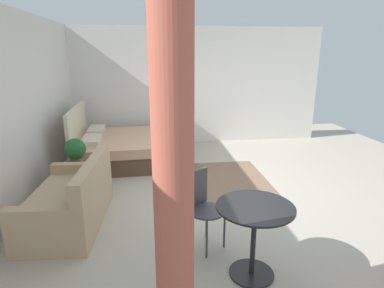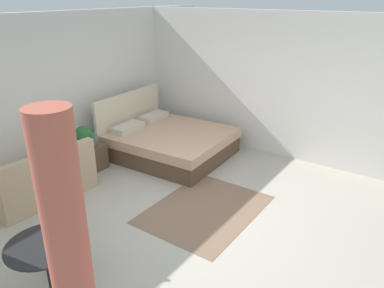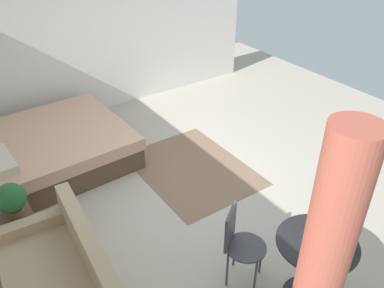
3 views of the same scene
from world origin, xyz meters
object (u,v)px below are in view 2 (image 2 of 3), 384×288
object	(u,v)px
balcony_table	(47,263)
couch	(41,181)
potted_plant	(84,136)
cafe_chair_near_window	(69,221)
bed	(168,141)
nightstand	(90,158)
vase	(94,139)

from	to	relation	value
balcony_table	couch	bearing A→B (deg)	57.81
potted_plant	balcony_table	xyz separation A→B (m)	(-2.24, -2.12, -0.16)
balcony_table	cafe_chair_near_window	xyz separation A→B (m)	(0.58, 0.42, 0.01)
bed	nightstand	xyz separation A→B (m)	(-1.35, 0.74, -0.05)
cafe_chair_near_window	potted_plant	bearing A→B (deg)	45.73
bed	couch	world-z (taller)	bed
couch	cafe_chair_near_window	size ratio (longest dim) A/B	1.80
couch	nightstand	distance (m)	1.10
potted_plant	nightstand	bearing A→B (deg)	16.23
bed	couch	distance (m)	2.51
bed	potted_plant	world-z (taller)	bed
bed	potted_plant	bearing A→B (deg)	153.82
couch	vase	world-z (taller)	couch
potted_plant	balcony_table	size ratio (longest dim) A/B	0.56
bed	potted_plant	size ratio (longest dim) A/B	5.27
nightstand	balcony_table	size ratio (longest dim) A/B	0.72
vase	balcony_table	distance (m)	3.26
vase	cafe_chair_near_window	distance (m)	2.55
couch	cafe_chair_near_window	xyz separation A→B (m)	(-0.68, -1.58, 0.25)
couch	cafe_chair_near_window	bearing A→B (deg)	-113.17
nightstand	cafe_chair_near_window	xyz separation A→B (m)	(-1.76, -1.73, 0.31)
bed	couch	bearing A→B (deg)	166.41
nightstand	potted_plant	bearing A→B (deg)	-163.77
nightstand	potted_plant	world-z (taller)	potted_plant
bed	potted_plant	xyz separation A→B (m)	(-1.45, 0.71, 0.41)
balcony_table	cafe_chair_near_window	bearing A→B (deg)	35.73
balcony_table	cafe_chair_near_window	world-z (taller)	cafe_chair_near_window
couch	potted_plant	world-z (taller)	potted_plant
bed	cafe_chair_near_window	world-z (taller)	bed
couch	nightstand	bearing A→B (deg)	8.04
nightstand	couch	bearing A→B (deg)	-171.96
balcony_table	vase	bearing A→B (deg)	40.94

